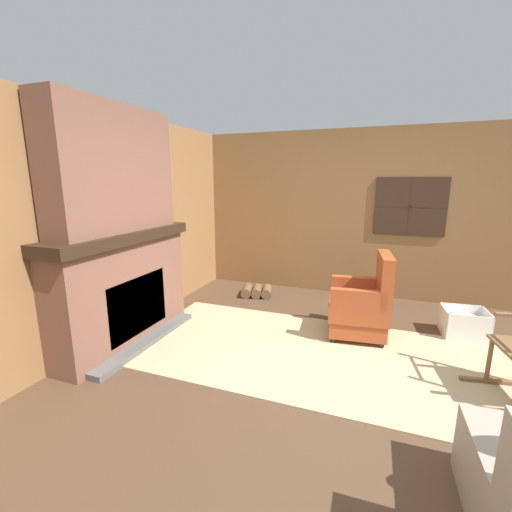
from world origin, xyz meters
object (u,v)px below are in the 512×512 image
object	(u,v)px
armchair	(362,306)
storage_case	(134,223)
firewood_stack	(257,291)
laundry_basket	(464,323)
oil_lamp_vase	(70,229)

from	to	relation	value
armchair	storage_case	xyz separation A→B (m)	(-2.43, -0.69, 0.91)
armchair	firewood_stack	world-z (taller)	armchair
firewood_stack	storage_case	xyz separation A→B (m)	(-0.85, -1.59, 1.19)
armchair	storage_case	world-z (taller)	storage_case
storage_case	armchair	bearing A→B (deg)	15.96
laundry_basket	storage_case	size ratio (longest dim) A/B	2.26
firewood_stack	armchair	bearing A→B (deg)	-29.69
oil_lamp_vase	storage_case	bearing A→B (deg)	89.99
firewood_stack	laundry_basket	world-z (taller)	laundry_basket
armchair	storage_case	bearing A→B (deg)	9.57
armchair	firewood_stack	xyz separation A→B (m)	(-1.57, 0.90, -0.28)
armchair	oil_lamp_vase	world-z (taller)	oil_lamp_vase
laundry_basket	oil_lamp_vase	xyz separation A→B (m)	(-3.51, -1.94, 1.14)
laundry_basket	storage_case	xyz separation A→B (m)	(-3.51, -1.10, 1.10)
firewood_stack	storage_case	world-z (taller)	storage_case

